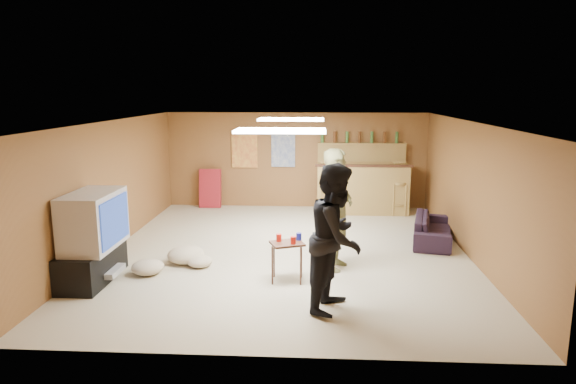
# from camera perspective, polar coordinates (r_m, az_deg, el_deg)

# --- Properties ---
(ground) EXTENTS (7.00, 7.00, 0.00)m
(ground) POSITION_cam_1_polar(r_m,az_deg,el_deg) (8.77, -0.08, -6.67)
(ground) COLOR #B6AA8B
(ground) RESTS_ON ground
(ceiling) EXTENTS (6.00, 7.00, 0.02)m
(ceiling) POSITION_cam_1_polar(r_m,az_deg,el_deg) (8.36, -0.08, 7.82)
(ceiling) COLOR silver
(ceiling) RESTS_ON ground
(wall_back) EXTENTS (6.00, 0.02, 2.20)m
(wall_back) POSITION_cam_1_polar(r_m,az_deg,el_deg) (11.95, 0.92, 3.55)
(wall_back) COLOR brown
(wall_back) RESTS_ON ground
(wall_front) EXTENTS (6.00, 0.02, 2.20)m
(wall_front) POSITION_cam_1_polar(r_m,az_deg,el_deg) (5.11, -2.41, -6.98)
(wall_front) COLOR brown
(wall_front) RESTS_ON ground
(wall_left) EXTENTS (0.02, 7.00, 2.20)m
(wall_left) POSITION_cam_1_polar(r_m,az_deg,el_deg) (9.18, -19.13, 0.58)
(wall_left) COLOR brown
(wall_left) RESTS_ON ground
(wall_right) EXTENTS (0.02, 7.00, 2.20)m
(wall_right) POSITION_cam_1_polar(r_m,az_deg,el_deg) (8.85, 19.71, 0.16)
(wall_right) COLOR brown
(wall_right) RESTS_ON ground
(tv_stand) EXTENTS (0.55, 1.30, 0.50)m
(tv_stand) POSITION_cam_1_polar(r_m,az_deg,el_deg) (7.94, -20.95, -7.49)
(tv_stand) COLOR black
(tv_stand) RESTS_ON ground
(dvd_box) EXTENTS (0.35, 0.50, 0.08)m
(dvd_box) POSITION_cam_1_polar(r_m,az_deg,el_deg) (7.88, -19.42, -8.29)
(dvd_box) COLOR #B2B2B7
(dvd_box) RESTS_ON tv_stand
(tv_body) EXTENTS (0.60, 1.10, 0.80)m
(tv_body) POSITION_cam_1_polar(r_m,az_deg,el_deg) (7.73, -20.81, -2.96)
(tv_body) COLOR #B2B2B7
(tv_body) RESTS_ON tv_stand
(tv_screen) EXTENTS (0.02, 0.95, 0.65)m
(tv_screen) POSITION_cam_1_polar(r_m,az_deg,el_deg) (7.61, -18.67, -3.03)
(tv_screen) COLOR navy
(tv_screen) RESTS_ON tv_body
(bar_counter) EXTENTS (2.00, 0.60, 1.10)m
(bar_counter) POSITION_cam_1_polar(r_m,az_deg,el_deg) (11.53, 8.26, 0.38)
(bar_counter) COLOR olive
(bar_counter) RESTS_ON ground
(bar_lip) EXTENTS (2.10, 0.12, 0.05)m
(bar_lip) POSITION_cam_1_polar(r_m,az_deg,el_deg) (11.19, 8.45, 2.90)
(bar_lip) COLOR #391D12
(bar_lip) RESTS_ON bar_counter
(bar_shelf) EXTENTS (2.00, 0.18, 0.05)m
(bar_shelf) POSITION_cam_1_polar(r_m,az_deg,el_deg) (11.84, 8.21, 5.31)
(bar_shelf) COLOR olive
(bar_shelf) RESTS_ON bar_backing
(bar_backing) EXTENTS (2.00, 0.14, 0.60)m
(bar_backing) POSITION_cam_1_polar(r_m,az_deg,el_deg) (11.89, 8.16, 3.88)
(bar_backing) COLOR olive
(bar_backing) RESTS_ON bar_counter
(poster_left) EXTENTS (0.60, 0.03, 0.85)m
(poster_left) POSITION_cam_1_polar(r_m,az_deg,el_deg) (11.99, -4.85, 4.74)
(poster_left) COLOR #BF3F26
(poster_left) RESTS_ON wall_back
(poster_right) EXTENTS (0.55, 0.03, 0.80)m
(poster_right) POSITION_cam_1_polar(r_m,az_deg,el_deg) (11.90, -0.54, 4.73)
(poster_right) COLOR #334C99
(poster_right) RESTS_ON wall_back
(folding_chair_stack) EXTENTS (0.50, 0.26, 0.91)m
(folding_chair_stack) POSITION_cam_1_polar(r_m,az_deg,el_deg) (12.11, -8.63, 0.41)
(folding_chair_stack) COLOR maroon
(folding_chair_stack) RESTS_ON ground
(ceiling_panel_front) EXTENTS (1.20, 0.60, 0.04)m
(ceiling_panel_front) POSITION_cam_1_polar(r_m,az_deg,el_deg) (6.87, -0.83, 6.83)
(ceiling_panel_front) COLOR white
(ceiling_panel_front) RESTS_ON ceiling
(ceiling_panel_back) EXTENTS (1.20, 0.60, 0.04)m
(ceiling_panel_back) POSITION_cam_1_polar(r_m,az_deg,el_deg) (9.56, 0.35, 8.07)
(ceiling_panel_back) COLOR white
(ceiling_panel_back) RESTS_ON ceiling
(person_olive) EXTENTS (0.61, 0.77, 1.85)m
(person_olive) POSITION_cam_1_polar(r_m,az_deg,el_deg) (7.79, 5.50, -1.96)
(person_olive) COLOR brown
(person_olive) RESTS_ON ground
(person_black) EXTENTS (0.96, 1.08, 1.84)m
(person_black) POSITION_cam_1_polar(r_m,az_deg,el_deg) (6.36, 5.41, -5.04)
(person_black) COLOR black
(person_black) RESTS_ON ground
(sofa) EXTENTS (0.97, 1.71, 0.47)m
(sofa) POSITION_cam_1_polar(r_m,az_deg,el_deg) (9.67, 15.82, -3.96)
(sofa) COLOR black
(sofa) RESTS_ON ground
(tray_table) EXTENTS (0.54, 0.49, 0.58)m
(tray_table) POSITION_cam_1_polar(r_m,az_deg,el_deg) (7.41, -0.10, -7.76)
(tray_table) COLOR #391D12
(tray_table) RESTS_ON ground
(cup_red_near) EXTENTS (0.10, 0.10, 0.11)m
(cup_red_near) POSITION_cam_1_polar(r_m,az_deg,el_deg) (7.36, -1.02, -5.10)
(cup_red_near) COLOR red
(cup_red_near) RESTS_ON tray_table
(cup_red_far) EXTENTS (0.10, 0.10, 0.11)m
(cup_red_far) POSITION_cam_1_polar(r_m,az_deg,el_deg) (7.24, 0.58, -5.38)
(cup_red_far) COLOR red
(cup_red_far) RESTS_ON tray_table
(cup_blue) EXTENTS (0.09, 0.09, 0.11)m
(cup_blue) POSITION_cam_1_polar(r_m,az_deg,el_deg) (7.42, 1.21, -4.97)
(cup_blue) COLOR navy
(cup_blue) RESTS_ON tray_table
(bar_stool_left) EXTENTS (0.50, 0.50, 1.21)m
(bar_stool_left) POSITION_cam_1_polar(r_m,az_deg,el_deg) (11.22, 4.29, 0.44)
(bar_stool_left) COLOR olive
(bar_stool_left) RESTS_ON ground
(bar_stool_right) EXTENTS (0.42, 0.42, 1.06)m
(bar_stool_right) POSITION_cam_1_polar(r_m,az_deg,el_deg) (11.46, 12.25, 0.08)
(bar_stool_right) COLOR olive
(bar_stool_right) RESTS_ON ground
(cushion_near_tv) EXTENTS (0.77, 0.77, 0.26)m
(cushion_near_tv) POSITION_cam_1_polar(r_m,az_deg,el_deg) (8.37, -11.26, -6.84)
(cushion_near_tv) COLOR tan
(cushion_near_tv) RESTS_ON ground
(cushion_mid) EXTENTS (0.39, 0.39, 0.17)m
(cushion_mid) POSITION_cam_1_polar(r_m,az_deg,el_deg) (8.16, -9.78, -7.59)
(cushion_mid) COLOR tan
(cushion_mid) RESTS_ON ground
(cushion_far) EXTENTS (0.60, 0.60, 0.22)m
(cushion_far) POSITION_cam_1_polar(r_m,az_deg,el_deg) (8.01, -15.34, -8.04)
(cushion_far) COLOR tan
(cushion_far) RESTS_ON ground
(bottle_row) EXTENTS (1.76, 0.08, 0.26)m
(bottle_row) POSITION_cam_1_polar(r_m,az_deg,el_deg) (11.80, 7.94, 6.05)
(bottle_row) COLOR #3F7233
(bottle_row) RESTS_ON bar_shelf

